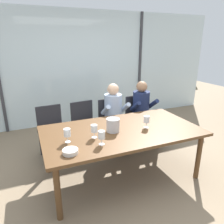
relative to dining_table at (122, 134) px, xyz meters
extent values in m
plane|color=#847056|center=(0.00, 1.00, -0.67)|extent=(14.00, 14.00, 0.00)
cube|color=silver|center=(0.00, 2.46, 0.63)|extent=(7.38, 0.03, 2.60)
cube|color=#38383D|center=(1.66, 2.44, 0.63)|extent=(0.06, 0.06, 2.60)
cube|color=#386633|center=(0.00, 6.82, 0.25)|extent=(13.38, 2.40, 1.85)
cube|color=brown|center=(0.00, 0.00, 0.04)|extent=(2.18, 1.18, 0.04)
cylinder|color=brown|center=(-0.99, -0.49, -0.33)|extent=(0.07, 0.07, 0.70)
cylinder|color=brown|center=(0.99, -0.49, -0.33)|extent=(0.07, 0.07, 0.70)
cylinder|color=brown|center=(-0.99, 0.49, -0.33)|extent=(0.07, 0.07, 0.70)
cylinder|color=brown|center=(0.99, 0.49, -0.33)|extent=(0.07, 0.07, 0.70)
cube|color=#232328|center=(-0.85, 0.90, -0.22)|extent=(0.48, 0.48, 0.03)
cube|color=#232328|center=(-0.86, 1.10, 0.00)|extent=(0.42, 0.07, 0.42)
cylinder|color=#232328|center=(-1.02, 0.69, -0.46)|extent=(0.04, 0.04, 0.44)
cylinder|color=#232328|center=(-0.64, 0.72, -0.46)|extent=(0.04, 0.04, 0.44)
cylinder|color=#232328|center=(-1.05, 1.07, -0.46)|extent=(0.04, 0.04, 0.44)
cylinder|color=#232328|center=(-0.67, 1.10, -0.46)|extent=(0.04, 0.04, 0.44)
cube|color=#232328|center=(-0.25, 0.93, -0.22)|extent=(0.49, 0.49, 0.03)
cube|color=#232328|center=(-0.28, 1.13, 0.00)|extent=(0.42, 0.09, 0.42)
cylinder|color=#232328|center=(-0.41, 0.72, -0.46)|extent=(0.04, 0.04, 0.44)
cylinder|color=#232328|center=(-0.04, 0.77, -0.46)|extent=(0.04, 0.04, 0.44)
cylinder|color=#232328|center=(-0.46, 1.10, -0.46)|extent=(0.04, 0.04, 0.44)
cylinder|color=#232328|center=(-0.09, 1.15, -0.46)|extent=(0.04, 0.04, 0.44)
cube|color=#232328|center=(0.25, 0.90, -0.22)|extent=(0.45, 0.45, 0.03)
cube|color=#232328|center=(0.24, 1.10, 0.00)|extent=(0.42, 0.04, 0.42)
cylinder|color=#232328|center=(0.06, 0.70, -0.46)|extent=(0.04, 0.04, 0.44)
cylinder|color=#232328|center=(0.44, 0.71, -0.46)|extent=(0.04, 0.04, 0.44)
cylinder|color=#232328|center=(0.05, 1.08, -0.46)|extent=(0.04, 0.04, 0.44)
cylinder|color=#232328|center=(0.43, 1.09, -0.46)|extent=(0.04, 0.04, 0.44)
cube|color=#232328|center=(0.84, 0.93, -0.22)|extent=(0.48, 0.48, 0.03)
cube|color=#232328|center=(0.82, 1.13, 0.00)|extent=(0.42, 0.07, 0.42)
cylinder|color=#232328|center=(0.67, 0.72, -0.46)|extent=(0.04, 0.04, 0.44)
cylinder|color=#232328|center=(1.05, 0.76, -0.46)|extent=(0.04, 0.04, 0.44)
cylinder|color=#232328|center=(0.63, 1.10, -0.46)|extent=(0.04, 0.04, 0.44)
cylinder|color=#232328|center=(1.01, 1.14, -0.46)|extent=(0.04, 0.04, 0.44)
cylinder|color=#9EB2D1|center=(0.27, 0.94, 0.07)|extent=(0.32, 0.32, 0.52)
sphere|color=#DBAD89|center=(0.27, 0.94, 0.42)|extent=(0.21, 0.21, 0.21)
cube|color=#47423D|center=(0.18, 0.74, -0.19)|extent=(0.13, 0.40, 0.13)
cube|color=#47423D|center=(0.36, 0.74, -0.19)|extent=(0.13, 0.40, 0.13)
cylinder|color=#47423D|center=(0.17, 0.54, -0.44)|extent=(0.10, 0.10, 0.46)
cylinder|color=#47423D|center=(0.35, 0.54, -0.44)|extent=(0.10, 0.10, 0.46)
cylinder|color=#9EB2D1|center=(0.08, 0.82, 0.09)|extent=(0.08, 0.33, 0.26)
cylinder|color=#9EB2D1|center=(0.46, 0.82, 0.09)|extent=(0.08, 0.33, 0.26)
cylinder|color=#192347|center=(0.86, 0.94, 0.07)|extent=(0.32, 0.32, 0.52)
sphere|color=#936B4C|center=(0.86, 0.94, 0.42)|extent=(0.21, 0.21, 0.21)
cube|color=#47423D|center=(0.77, 0.74, -0.19)|extent=(0.13, 0.40, 0.13)
cube|color=#47423D|center=(0.95, 0.74, -0.19)|extent=(0.13, 0.40, 0.13)
cylinder|color=#47423D|center=(0.77, 0.54, -0.44)|extent=(0.10, 0.10, 0.46)
cylinder|color=#47423D|center=(0.95, 0.54, -0.44)|extent=(0.10, 0.10, 0.46)
cylinder|color=#192347|center=(0.67, 0.82, 0.09)|extent=(0.08, 0.32, 0.26)
cylinder|color=#192347|center=(1.05, 0.82, 0.09)|extent=(0.08, 0.32, 0.26)
cylinder|color=#B7B7BC|center=(-0.14, -0.01, 0.15)|extent=(0.18, 0.18, 0.18)
torus|color=silver|center=(-0.14, -0.01, 0.24)|extent=(0.19, 0.19, 0.01)
cylinder|color=silver|center=(-0.80, -0.39, 0.09)|extent=(0.17, 0.17, 0.05)
cylinder|color=silver|center=(-0.77, -0.09, 0.06)|extent=(0.07, 0.07, 0.00)
cylinder|color=silver|center=(-0.77, -0.09, 0.10)|extent=(0.01, 0.01, 0.07)
cylinder|color=silver|center=(-0.77, -0.09, 0.19)|extent=(0.08, 0.08, 0.09)
cylinder|color=#560C1E|center=(-0.77, -0.09, 0.16)|extent=(0.07, 0.07, 0.04)
cylinder|color=silver|center=(0.36, -0.07, 0.06)|extent=(0.07, 0.07, 0.00)
cylinder|color=silver|center=(0.36, -0.07, 0.10)|extent=(0.01, 0.01, 0.07)
cylinder|color=silver|center=(0.36, -0.07, 0.19)|extent=(0.08, 0.08, 0.09)
cylinder|color=#E0D184|center=(0.36, -0.07, 0.16)|extent=(0.07, 0.07, 0.04)
cylinder|color=silver|center=(-0.43, -0.10, 0.06)|extent=(0.07, 0.07, 0.00)
cylinder|color=silver|center=(-0.43, -0.10, 0.10)|extent=(0.01, 0.01, 0.07)
cylinder|color=silver|center=(-0.43, -0.10, 0.19)|extent=(0.08, 0.08, 0.09)
cylinder|color=maroon|center=(-0.43, -0.10, 0.16)|extent=(0.07, 0.07, 0.04)
cylinder|color=silver|center=(-0.41, -0.31, 0.06)|extent=(0.07, 0.07, 0.00)
cylinder|color=silver|center=(-0.41, -0.31, 0.10)|extent=(0.01, 0.01, 0.07)
cylinder|color=silver|center=(-0.41, -0.31, 0.19)|extent=(0.08, 0.08, 0.09)
cylinder|color=#560C1E|center=(-0.41, -0.31, 0.16)|extent=(0.07, 0.07, 0.04)
camera|label=1|loc=(-1.17, -2.44, 1.23)|focal=33.59mm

